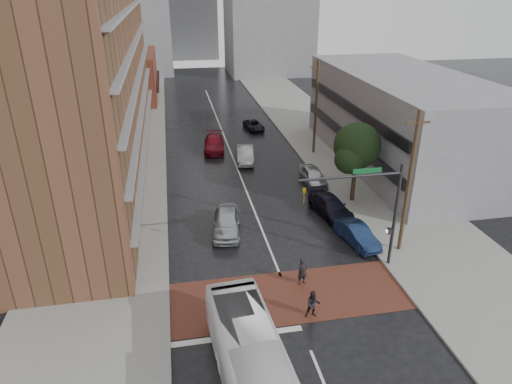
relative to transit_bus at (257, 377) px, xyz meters
name	(u,v)px	position (x,y,z in m)	size (l,w,h in m)	color
ground	(291,301)	(3.30, 6.61, -1.57)	(160.00, 160.00, 0.00)	black
crosswalk	(289,296)	(3.30, 7.11, -1.56)	(14.00, 5.00, 0.02)	brown
sidewalk_west	(122,162)	(-8.20, 31.61, -1.50)	(9.00, 90.00, 0.15)	gray
sidewalk_east	(334,148)	(14.80, 31.61, -1.50)	(9.00, 90.00, 0.15)	gray
apartment_block	(72,19)	(-10.70, 30.61, 12.43)	(10.00, 44.00, 28.00)	brown
storefront_west	(130,76)	(-8.70, 60.61, 1.93)	(8.00, 16.00, 7.00)	brown
building_east	(402,120)	(19.80, 26.61, 2.93)	(11.00, 26.00, 9.00)	gray
distant_tower_center	(189,4)	(3.30, 101.61, 10.43)	(12.00, 10.00, 24.00)	gray
street_tree	(357,149)	(11.82, 18.65, 3.16)	(4.20, 4.10, 6.90)	#332319
signal_mast	(375,203)	(9.15, 9.11, 3.16)	(6.50, 0.30, 7.20)	#2D2D33
utility_pole_near	(409,183)	(12.10, 10.61, 3.56)	(1.60, 0.26, 10.00)	#473321
utility_pole_far	(316,107)	(12.10, 30.61, 3.56)	(1.60, 0.26, 10.00)	#473321
transit_bus	(257,377)	(0.00, 0.00, 0.00)	(2.64, 11.30, 3.15)	white
pedestrian_a	(303,271)	(4.42, 8.17, -0.67)	(0.66, 0.43, 1.80)	black
pedestrian_b	(313,304)	(4.16, 5.11, -0.74)	(0.81, 0.63, 1.67)	black
car_travel_a	(227,222)	(0.65, 15.38, -0.72)	(2.02, 5.02, 1.71)	#B2B6BA
car_travel_b	(245,154)	(4.40, 29.57, -0.79)	(1.65, 4.73, 1.56)	#A2A3A9
car_travel_c	(214,144)	(1.61, 33.61, -0.79)	(2.20, 5.42, 1.57)	maroon
suv_travel	(254,125)	(7.32, 40.38, -1.00)	(1.89, 4.10, 1.14)	black
car_parked_near	(357,235)	(9.60, 12.11, -0.88)	(1.47, 4.22, 1.39)	#142347
car_parked_mid	(330,206)	(9.16, 16.61, -0.83)	(2.07, 5.10, 1.48)	black
car_parked_far	(313,176)	(9.60, 22.74, -0.80)	(1.83, 4.56, 1.55)	#B2B4BA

